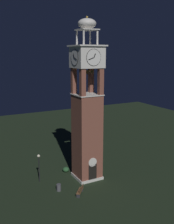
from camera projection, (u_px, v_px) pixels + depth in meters
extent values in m
plane|color=black|center=(87.00, 177.00, 33.67)|extent=(80.00, 80.00, 0.00)
cube|color=brown|center=(87.00, 137.00, 32.54)|extent=(2.89, 2.89, 10.54)
cube|color=silver|center=(87.00, 176.00, 33.64)|extent=(3.09, 3.09, 0.35)
cube|color=black|center=(93.00, 173.00, 32.16)|extent=(1.10, 0.04, 2.20)
cylinder|color=silver|center=(93.00, 162.00, 31.86)|extent=(1.10, 0.04, 1.10)
cube|color=brown|center=(83.00, 83.00, 29.52)|extent=(0.56, 0.56, 3.18)
cube|color=brown|center=(101.00, 82.00, 30.59)|extent=(0.56, 0.56, 3.18)
cube|color=brown|center=(74.00, 81.00, 31.54)|extent=(0.56, 0.56, 3.18)
cube|color=brown|center=(91.00, 80.00, 32.60)|extent=(0.56, 0.56, 3.18)
cube|color=silver|center=(87.00, 94.00, 31.39)|extent=(3.05, 3.05, 0.12)
cone|color=brown|center=(91.00, 72.00, 31.23)|extent=(0.57, 0.57, 0.36)
cone|color=brown|center=(88.00, 72.00, 31.47)|extent=(0.54, 0.54, 0.43)
cone|color=brown|center=(82.00, 72.00, 31.07)|extent=(0.58, 0.58, 0.41)
cone|color=brown|center=(83.00, 73.00, 30.43)|extent=(0.57, 0.57, 0.47)
cone|color=brown|center=(87.00, 73.00, 30.20)|extent=(0.53, 0.53, 0.51)
cone|color=brown|center=(92.00, 73.00, 30.57)|extent=(0.36, 0.36, 0.42)
cube|color=silver|center=(87.00, 57.00, 30.46)|extent=(3.13, 3.13, 2.41)
cylinder|color=white|center=(94.00, 57.00, 29.09)|extent=(1.83, 0.05, 1.83)
torus|color=black|center=(94.00, 57.00, 29.09)|extent=(1.85, 0.06, 1.85)
cube|color=black|center=(95.00, 56.00, 29.04)|extent=(0.27, 0.03, 0.46)
cube|color=black|center=(91.00, 59.00, 28.91)|extent=(0.71, 0.03, 0.30)
cylinder|color=white|center=(81.00, 57.00, 31.83)|extent=(1.83, 0.05, 1.83)
torus|color=black|center=(81.00, 57.00, 31.83)|extent=(1.85, 0.06, 1.85)
cube|color=black|center=(81.00, 55.00, 31.88)|extent=(0.27, 0.03, 0.46)
cube|color=black|center=(78.00, 58.00, 31.75)|extent=(0.71, 0.03, 0.30)
cylinder|color=white|center=(75.00, 57.00, 29.74)|extent=(0.05, 1.83, 1.83)
torus|color=black|center=(75.00, 57.00, 29.74)|extent=(0.06, 1.85, 1.85)
cube|color=black|center=(74.00, 55.00, 29.74)|extent=(0.03, 0.27, 0.46)
cube|color=black|center=(75.00, 59.00, 29.44)|extent=(0.03, 0.71, 0.30)
cylinder|color=white|center=(99.00, 57.00, 31.19)|extent=(0.05, 1.83, 1.83)
torus|color=black|center=(99.00, 57.00, 31.19)|extent=(0.06, 1.85, 1.85)
cube|color=black|center=(99.00, 55.00, 31.25)|extent=(0.03, 0.27, 0.46)
cube|color=black|center=(101.00, 58.00, 30.94)|extent=(0.03, 0.71, 0.30)
cube|color=silver|center=(87.00, 46.00, 30.19)|extent=(3.49, 3.49, 0.16)
cylinder|color=silver|center=(84.00, 37.00, 28.86)|extent=(0.22, 0.22, 1.62)
cylinder|color=silver|center=(97.00, 38.00, 29.64)|extent=(0.22, 0.22, 1.62)
cylinder|color=silver|center=(77.00, 38.00, 30.34)|extent=(0.22, 0.22, 1.62)
cylinder|color=silver|center=(90.00, 38.00, 31.13)|extent=(0.22, 0.22, 1.62)
cube|color=silver|center=(87.00, 30.00, 29.81)|extent=(2.16, 2.16, 0.12)
ellipsoid|color=silver|center=(87.00, 24.00, 29.67)|extent=(2.08, 2.08, 1.18)
sphere|color=#B79338|center=(87.00, 17.00, 29.51)|extent=(0.24, 0.24, 0.24)
cube|color=brown|center=(80.00, 191.00, 29.40)|extent=(1.38, 1.50, 0.06)
cube|color=brown|center=(81.00, 189.00, 29.30)|extent=(1.09, 1.24, 0.44)
cube|color=#2D2D33|center=(78.00, 196.00, 28.77)|extent=(0.35, 0.32, 0.42)
cube|color=#2D2D33|center=(81.00, 190.00, 30.14)|extent=(0.35, 0.32, 0.42)
cylinder|color=black|center=(39.00, 170.00, 32.08)|extent=(0.12, 0.12, 3.18)
sphere|color=#F9EFCC|center=(39.00, 156.00, 31.70)|extent=(0.36, 0.36, 0.36)
cylinder|color=#4C4C51|center=(59.00, 188.00, 30.21)|extent=(0.52, 0.52, 0.80)
ellipsoid|color=#28562D|center=(66.00, 169.00, 35.10)|extent=(0.86, 0.86, 0.66)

